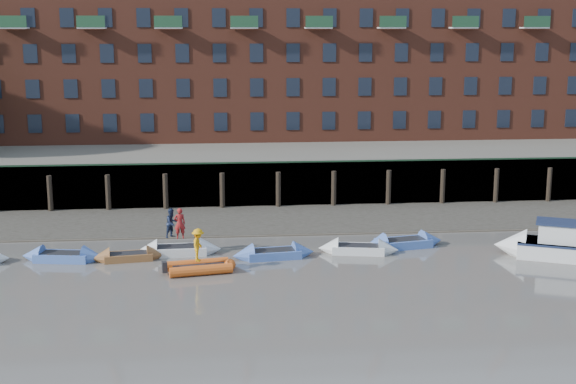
{
  "coord_description": "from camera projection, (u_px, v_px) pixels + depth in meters",
  "views": [
    {
      "loc": [
        -2.18,
        -34.14,
        12.99
      ],
      "look_at": [
        1.84,
        12.0,
        3.2
      ],
      "focal_mm": 50.0,
      "sensor_mm": 36.0,
      "label": 1
    }
  ],
  "objects": [
    {
      "name": "person_rower_a",
      "position": [
        180.0,
        223.0,
        45.49
      ],
      "size": [
        0.7,
        0.52,
        1.78
      ],
      "primitive_type": "imported",
      "rotation": [
        0.0,
        0.0,
        3.29
      ],
      "color": "maroon",
      "rests_on": "rowboat_3"
    },
    {
      "name": "rowboat_5",
      "position": [
        358.0,
        249.0,
        46.12
      ],
      "size": [
        4.79,
        2.15,
        1.34
      ],
      "rotation": [
        0.0,
        0.0,
        -0.18
      ],
      "color": "silver",
      "rests_on": "ground"
    },
    {
      "name": "apartment_terrace",
      "position": [
        242.0,
        25.0,
        69.56
      ],
      "size": [
        80.6,
        15.56,
        20.98
      ],
      "color": "brown",
      "rests_on": "bank_terrace"
    },
    {
      "name": "person_rib_crew",
      "position": [
        198.0,
        245.0,
        42.4
      ],
      "size": [
        0.84,
        1.24,
        1.77
      ],
      "primitive_type": "imported",
      "rotation": [
        0.0,
        0.0,
        1.4
      ],
      "color": "orange",
      "rests_on": "rib_tender"
    },
    {
      "name": "person_rower_b",
      "position": [
        172.0,
        223.0,
        45.74
      ],
      "size": [
        1.03,
        1.04,
        1.69
      ],
      "primitive_type": "imported",
      "rotation": [
        0.0,
        0.0,
        0.8
      ],
      "color": "#19233F",
      "rests_on": "rowboat_3"
    },
    {
      "name": "rowboat_2",
      "position": [
        128.0,
        256.0,
        44.74
      ],
      "size": [
        4.22,
        1.76,
        1.19
      ],
      "rotation": [
        0.0,
        0.0,
        0.14
      ],
      "color": "brown",
      "rests_on": "ground"
    },
    {
      "name": "rib_tender",
      "position": [
        202.0,
        267.0,
        42.62
      ],
      "size": [
        3.73,
        2.28,
        0.63
      ],
      "rotation": [
        0.0,
        0.0,
        0.18
      ],
      "color": "#CF5417",
      "rests_on": "ground"
    },
    {
      "name": "mud_band",
      "position": [
        255.0,
        234.0,
        50.38
      ],
      "size": [
        110.0,
        1.6,
        0.1
      ],
      "primitive_type": "cube",
      "color": "#4C4336",
      "rests_on": "ground"
    },
    {
      "name": "motor_launch",
      "position": [
        546.0,
        245.0,
        45.25
      ],
      "size": [
        6.87,
        4.62,
        2.71
      ],
      "rotation": [
        0.0,
        0.0,
        2.72
      ],
      "color": "silver",
      "rests_on": "ground"
    },
    {
      "name": "rowboat_3",
      "position": [
        179.0,
        250.0,
        45.83
      ],
      "size": [
        4.92,
        1.63,
        1.41
      ],
      "rotation": [
        0.0,
        0.0,
        0.05
      ],
      "color": "silver",
      "rests_on": "ground"
    },
    {
      "name": "river_wall",
      "position": [
        250.0,
        185.0,
        57.63
      ],
      "size": [
        110.0,
        1.23,
        3.3
      ],
      "color": "#2D2A26",
      "rests_on": "ground"
    },
    {
      "name": "foreshore",
      "position": [
        253.0,
        221.0,
        53.69
      ],
      "size": [
        110.0,
        8.0,
        0.5
      ],
      "primitive_type": "cube",
      "color": "#3D382F",
      "rests_on": "ground"
    },
    {
      "name": "ground",
      "position": [
        270.0,
        317.0,
        36.15
      ],
      "size": [
        220.0,
        220.0,
        0.0
      ],
      "primitive_type": "plane",
      "color": "#625D55",
      "rests_on": "ground"
    },
    {
      "name": "rowboat_4",
      "position": [
        274.0,
        254.0,
        45.15
      ],
      "size": [
        4.82,
        1.96,
        1.36
      ],
      "rotation": [
        0.0,
        0.0,
        0.13
      ],
      "color": "#476AB7",
      "rests_on": "ground"
    },
    {
      "name": "rowboat_1",
      "position": [
        63.0,
        257.0,
        44.62
      ],
      "size": [
        4.81,
        2.05,
        1.35
      ],
      "rotation": [
        0.0,
        0.0,
        -0.16
      ],
      "color": "#476AB7",
      "rests_on": "ground"
    },
    {
      "name": "bank_terrace",
      "position": [
        244.0,
        154.0,
        70.91
      ],
      "size": [
        110.0,
        28.0,
        3.2
      ],
      "primitive_type": "cube",
      "color": "#5E594D",
      "rests_on": "ground"
    },
    {
      "name": "rowboat_6",
      "position": [
        403.0,
        243.0,
        47.32
      ],
      "size": [
        5.12,
        2.4,
        1.43
      ],
      "rotation": [
        0.0,
        0.0,
        0.2
      ],
      "color": "#476AB7",
      "rests_on": "ground"
    }
  ]
}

